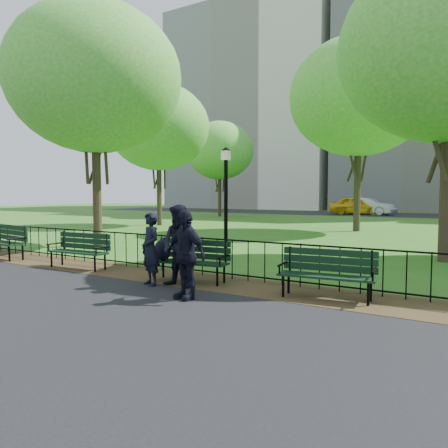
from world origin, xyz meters
The scene contains 19 objects.
ground centered at (0.00, 0.00, 0.00)m, with size 120.00×120.00×0.00m, color #37631A.
dirt_strip centered at (0.00, 1.50, 0.01)m, with size 60.00×1.60×0.01m, color #382817.
far_street centered at (0.00, 35.00, 0.01)m, with size 70.00×9.00×0.01m, color black.
iron_fence centered at (0.00, 2.00, 0.50)m, with size 24.06×0.06×1.00m.
apartment_west centered at (-22.00, 48.00, 13.00)m, with size 22.00×15.00×26.00m, color white.
park_bench_main centered at (-0.31, 1.22, 0.62)m, with size 1.78×0.75×0.98m.
park_bench_left_a centered at (-3.42, 1.23, 0.56)m, with size 1.75×0.65×0.98m.
park_bench_left_b centered at (-6.68, 1.27, 0.61)m, with size 1.93×0.81×1.06m.
park_bench_right_a centered at (2.97, 1.38, 0.56)m, with size 1.76×0.72×0.97m.
lamppost centered at (-0.99, 4.34, 1.75)m, with size 0.29×0.29×3.22m.
tree_near_w centered at (-6.74, 4.81, 5.97)m, with size 6.17×6.17×8.60m.
tree_mid_w centered at (-11.62, 14.06, 5.84)m, with size 6.04×6.04×8.41m.
tree_far_c centered at (-0.38, 16.03, 6.70)m, with size 6.92×6.92×9.65m.
tree_far_w centered at (-14.01, 24.66, 5.47)m, with size 5.65×5.65×7.88m.
person_left centered at (-0.50, 0.56, 0.77)m, with size 0.55×0.36×1.51m, color black.
person_mid centered at (0.15, 0.71, 0.85)m, with size 0.81×0.42×1.67m, color black.
person_right centered at (0.80, 0.01, 0.82)m, with size 0.94×0.39×1.61m, color black.
taxi centered at (-5.03, 33.56, 0.82)m, with size 1.90×4.71×1.61m, color gold.
sedan_silver centered at (-3.96, 33.86, 0.76)m, with size 1.59×4.56×1.50m, color #AEB0B6.
Camera 1 is at (5.46, -6.23, 1.90)m, focal length 35.00 mm.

